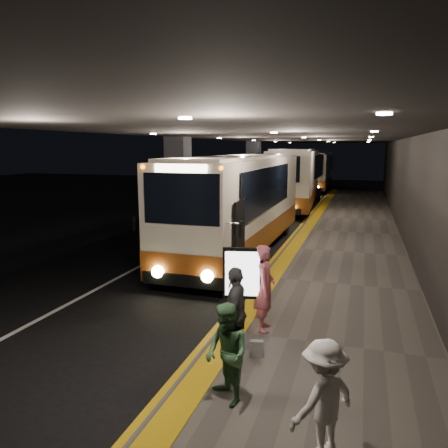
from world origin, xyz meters
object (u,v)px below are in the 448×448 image
Objects in this scene: coach_third at (317,172)px; stanchion_post at (266,274)px; coach_main at (240,208)px; passenger_waiting_white at (324,399)px; passenger_boarding at (265,288)px; passenger_waiting_green at (227,354)px; passenger_waiting_grey at (236,312)px; bag_polka at (256,349)px; coach_second at (296,180)px; info_sign at (243,275)px.

stanchion_post is at bearing -87.98° from coach_third.
passenger_waiting_white is (4.10, -10.82, -0.81)m from coach_main.
passenger_boarding reaches higher than passenger_waiting_green.
passenger_waiting_grey is at bearing -88.00° from coach_third.
passenger_boarding is at bearing 96.09° from bag_polka.
stanchion_post is at bearing 3.23° from passenger_boarding.
coach_third is (0.04, 13.19, -0.17)m from coach_second.
passenger_waiting_green is (2.52, -23.61, -0.90)m from coach_second.
stanchion_post is (-0.02, 2.44, -0.68)m from info_sign.
info_sign is at bearing 117.04° from bag_polka.
passenger_waiting_grey is (-0.29, 1.47, 0.08)m from passenger_waiting_green.
coach_third is 6.44× the size of passenger_waiting_grey.
coach_third is (0.11, 26.74, -0.07)m from coach_main.
coach_third is at bearing 86.33° from coach_second.
coach_third is 36.89m from passenger_waiting_green.
passenger_waiting_green is 1.69m from passenger_waiting_white.
coach_third is 7.19× the size of passenger_waiting_white.
coach_main reaches higher than coach_third.
passenger_boarding is at bearing 5.85° from info_sign.
passenger_waiting_white is at bearing -71.18° from stanchion_post.
passenger_waiting_green is 0.87× the size of info_sign.
bag_polka is at bearing -86.74° from coach_second.
coach_main reaches higher than passenger_waiting_grey.
coach_third reaches higher than stanchion_post.
info_sign is (2.04, -20.94, -0.46)m from coach_second.
coach_third reaches higher than passenger_boarding.
info_sign reaches higher than stanchion_post.
info_sign is (-0.48, 2.67, 0.43)m from passenger_waiting_green.
coach_third is 34.19m from info_sign.
passenger_waiting_green is 4.99× the size of bag_polka.
coach_second is 7.95× the size of passenger_waiting_white.
bag_polka is at bearing -74.39° from info_sign.
coach_third is 5.98× the size of passenger_boarding.
coach_second is 22.27m from passenger_waiting_grey.
coach_third is at bearing 90.44° from coach_main.
passenger_waiting_white is 4.00m from info_sign.
passenger_waiting_green is at bearing -84.37° from stanchion_post.
coach_third reaches higher than passenger_waiting_green.
bag_polka is at bearing -108.72° from passenger_waiting_white.
coach_third is 35.50× the size of bag_polka.
coach_second is 6.82× the size of info_sign.
passenger_waiting_white is 1.45× the size of stanchion_post.
coach_main is at bearing 107.56° from bag_polka.
passenger_boarding is 1.74× the size of stanchion_post.
coach_main is at bearing 94.58° from info_sign.
passenger_waiting_green is at bearing -91.23° from info_sign.
passenger_waiting_green is at bearing -93.47° from bag_polka.
stanchion_post is at bearing -87.28° from coach_second.
passenger_boarding is 2.38m from stanchion_post.
coach_main is 6.47× the size of info_sign.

